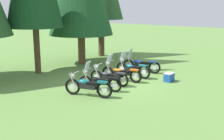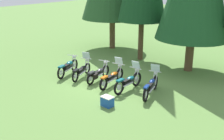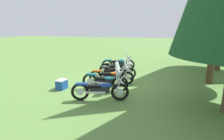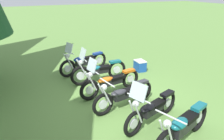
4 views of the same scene
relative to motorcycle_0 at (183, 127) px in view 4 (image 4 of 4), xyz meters
name	(u,v)px [view 4 (image 4 of 4)]	position (x,y,z in m)	size (l,w,h in m)	color
ground_plane	(118,98)	(2.57, 0.32, -0.47)	(80.00, 80.00, 0.00)	#608C42
motorcycle_0	(183,127)	(0.00, 0.00, 0.00)	(0.92, 2.16, 1.02)	black
motorcycle_1	(152,109)	(0.96, 0.16, -0.03)	(0.89, 2.05, 1.34)	black
motorcycle_2	(125,94)	(2.00, 0.36, -0.04)	(0.79, 2.14, 0.99)	black
motorcycle_3	(110,82)	(2.98, 0.39, -0.03)	(0.76, 2.32, 1.36)	black
motorcycle_4	(99,70)	(4.04, 0.38, 0.00)	(0.70, 2.22, 1.38)	black
motorcycle_5	(83,62)	(5.22, 0.58, 0.00)	(0.84, 2.25, 1.37)	black
picnic_cooler	(140,66)	(4.40, -1.68, -0.24)	(0.54, 0.41, 0.46)	#19479E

